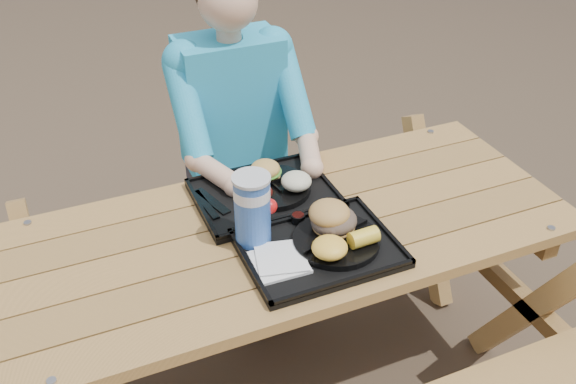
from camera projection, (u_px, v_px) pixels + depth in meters
name	position (u px, v px, depth m)	size (l,w,h in m)	color
ground	(288.00, 383.00, 2.43)	(60.00, 60.00, 0.00)	#999999
picnic_table	(288.00, 312.00, 2.22)	(1.80, 1.49, 0.75)	#999999
tray_near	(319.00, 249.00, 1.90)	(0.45, 0.35, 0.02)	black
tray_far	(265.00, 196.00, 2.13)	(0.45, 0.35, 0.02)	black
plate_near	(336.00, 240.00, 1.90)	(0.26, 0.26, 0.02)	black
plate_far	(272.00, 187.00, 2.13)	(0.26, 0.26, 0.02)	black
napkin_stack	(279.00, 261.00, 1.83)	(0.15, 0.15, 0.02)	white
soda_cup	(252.00, 211.00, 1.86)	(0.11, 0.11, 0.21)	#1647A6
condiment_bbq	(298.00, 218.00, 1.99)	(0.04, 0.04, 0.03)	black
condiment_mustard	(316.00, 215.00, 2.00)	(0.04, 0.04, 0.03)	yellow
sandwich	(334.00, 209.00, 1.90)	(0.13, 0.13, 0.14)	#BC8642
mac_cheese	(330.00, 248.00, 1.82)	(0.10, 0.10, 0.05)	yellow
corn_cob	(364.00, 237.00, 1.86)	(0.09, 0.09, 0.05)	yellow
cutlery_far	(212.00, 201.00, 2.08)	(0.03, 0.17, 0.01)	black
burger	(265.00, 166.00, 2.14)	(0.10, 0.10, 0.09)	gold
baked_beans	(260.00, 192.00, 2.06)	(0.08, 0.08, 0.04)	#45110D
potato_salad	(296.00, 181.00, 2.10)	(0.10, 0.10, 0.06)	beige
diner	(235.00, 156.00, 2.57)	(0.48, 0.84, 1.28)	#1CAAC7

